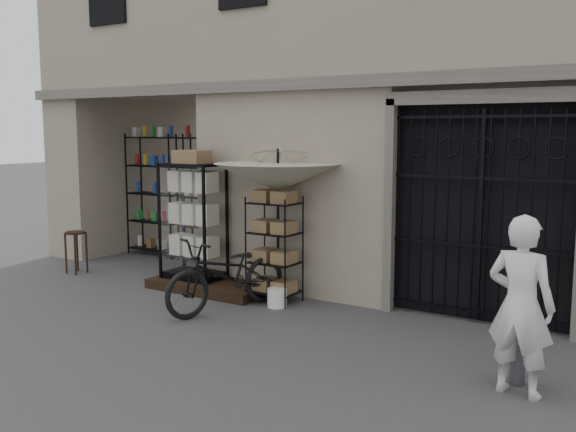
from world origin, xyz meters
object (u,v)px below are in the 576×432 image
Objects in this scene: market_umbrella at (278,170)px; bicycle at (228,310)px; display_cabinet at (193,227)px; shopkeeper at (516,394)px; wooden_stool at (76,251)px; steel_bollard at (519,345)px; wire_rack at (274,251)px; white_bucket at (277,298)px.

bicycle is at bearing -103.82° from market_umbrella.
display_cabinet is 1.15× the size of shopkeeper.
wooden_stool is (-3.81, 0.46, 0.40)m from bicycle.
market_umbrella is at bearing 158.87° from steel_bollard.
wire_rack is at bearing 4.41° from wooden_stool.
market_umbrella reaches higher than wooden_stool.
display_cabinet is 2.58m from wooden_stool.
white_bucket is 3.83m from steel_bollard.
wire_rack is 1.13m from bicycle.
shopkeeper is at bearing -19.88° from white_bucket.
market_umbrella is at bearing 121.48° from white_bucket.
wooden_stool is at bearing -1.50° from shopkeeper.
white_bucket is at bearing 163.35° from steel_bollard.
wooden_stool is (-4.05, -0.49, -1.58)m from market_umbrella.
shopkeeper is (0.05, -0.25, -0.42)m from steel_bollard.
white_bucket is at bearing -58.52° from market_umbrella.
white_bucket is at bearing -12.40° from shopkeeper.
display_cabinet reaches higher than bicycle.
white_bucket is at bearing -28.87° from display_cabinet.
display_cabinet is 5.67m from steel_bollard.
shopkeeper is at bearing 5.10° from bicycle.
wooden_stool is 0.43× the size of shopkeeper.
display_cabinet is 0.74× the size of market_umbrella.
display_cabinet reaches higher than wooden_stool.
wire_rack reaches higher than steel_bollard.
shopkeeper is (4.20, -0.81, 0.00)m from bicycle.
bicycle reaches higher than steel_bollard.
display_cabinet is 1.28× the size of wire_rack.
steel_bollard is 0.47× the size of shopkeeper.
wire_rack is 2.10× the size of wooden_stool.
market_umbrella reaches higher than steel_bollard.
steel_bollard is 0.49m from shopkeeper.
display_cabinet is at bearing -174.52° from market_umbrella.
wooden_stool is (-2.48, -0.34, -0.60)m from display_cabinet.
market_umbrella is 4.48m from steel_bollard.
shopkeeper is (3.97, -1.76, -1.98)m from market_umbrella.
steel_bollard is at bearing -70.16° from shopkeeper.
display_cabinet is 2.69× the size of wooden_stool.
bicycle is 4.28m from shopkeeper.
market_umbrella is 1.91m from white_bucket.
white_bucket is at bearing 63.34° from bicycle.
white_bucket is at bearing -32.92° from wire_rack.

